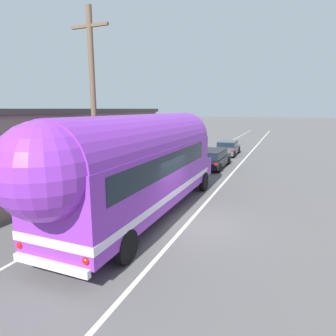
{
  "coord_description": "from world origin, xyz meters",
  "views": [
    {
      "loc": [
        3.29,
        -10.06,
        4.33
      ],
      "look_at": [
        -1.68,
        2.06,
        1.66
      ],
      "focal_mm": 31.06,
      "sensor_mm": 36.0,
      "label": 1
    }
  ],
  "objects_px": {
    "car_lead": "(212,157)",
    "painted_bus": "(140,163)",
    "utility_pole": "(94,107)",
    "car_second": "(228,147)"
  },
  "relations": [
    {
      "from": "painted_bus",
      "to": "utility_pole",
      "type": "bearing_deg",
      "value": 159.7
    },
    {
      "from": "utility_pole",
      "to": "painted_bus",
      "type": "bearing_deg",
      "value": -20.3
    },
    {
      "from": "car_lead",
      "to": "car_second",
      "type": "height_order",
      "value": "same"
    },
    {
      "from": "painted_bus",
      "to": "car_lead",
      "type": "xyz_separation_m",
      "value": [
        0.14,
        11.26,
        -1.51
      ]
    },
    {
      "from": "utility_pole",
      "to": "car_lead",
      "type": "xyz_separation_m",
      "value": [
        2.89,
        10.24,
        -3.64
      ]
    },
    {
      "from": "painted_bus",
      "to": "car_lead",
      "type": "distance_m",
      "value": 11.36
    },
    {
      "from": "utility_pole",
      "to": "painted_bus",
      "type": "distance_m",
      "value": 3.62
    },
    {
      "from": "car_lead",
      "to": "painted_bus",
      "type": "bearing_deg",
      "value": -90.69
    },
    {
      "from": "utility_pole",
      "to": "car_lead",
      "type": "bearing_deg",
      "value": 74.25
    },
    {
      "from": "painted_bus",
      "to": "car_second",
      "type": "relative_size",
      "value": 2.86
    }
  ]
}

